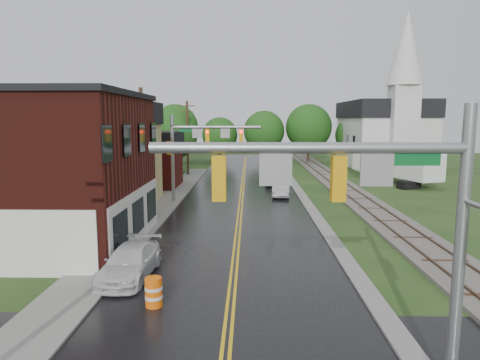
{
  "coord_description": "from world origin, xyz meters",
  "views": [
    {
      "loc": [
        0.67,
        -7.73,
        6.85
      ],
      "look_at": [
        0.17,
        15.7,
        3.5
      ],
      "focal_mm": 32.0,
      "sensor_mm": 36.0,
      "label": 1
    }
  ],
  "objects_px": {
    "church": "(385,126)",
    "sedan_silver": "(281,189)",
    "semi_trailer": "(394,161)",
    "tree_left_c": "(120,140)",
    "brick_building": "(7,169)",
    "construction_barrel": "(154,292)",
    "tree_left_b": "(51,131)",
    "pickup_white": "(130,262)",
    "traffic_signal_near": "(370,201)",
    "tree_left_e": "(173,135)",
    "suv_dark": "(275,180)",
    "utility_pole_c": "(188,137)",
    "utility_pole_b": "(143,150)",
    "traffic_signal_far": "(198,142)"
  },
  "relations": [
    {
      "from": "utility_pole_b",
      "to": "sedan_silver",
      "type": "xyz_separation_m",
      "value": [
        10.3,
        7.95,
        -4.02
      ]
    },
    {
      "from": "tree_left_c",
      "to": "construction_barrel",
      "type": "height_order",
      "value": "tree_left_c"
    },
    {
      "from": "utility_pole_b",
      "to": "construction_barrel",
      "type": "xyz_separation_m",
      "value": [
        3.98,
        -14.88,
        -4.17
      ]
    },
    {
      "from": "brick_building",
      "to": "utility_pole_b",
      "type": "distance_m",
      "value": 9.03
    },
    {
      "from": "brick_building",
      "to": "pickup_white",
      "type": "relative_size",
      "value": 3.04
    },
    {
      "from": "traffic_signal_near",
      "to": "tree_left_c",
      "type": "height_order",
      "value": "tree_left_c"
    },
    {
      "from": "suv_dark",
      "to": "sedan_silver",
      "type": "distance_m",
      "value": 6.29
    },
    {
      "from": "brick_building",
      "to": "pickup_white",
      "type": "bearing_deg",
      "value": -31.98
    },
    {
      "from": "traffic_signal_near",
      "to": "tree_left_c",
      "type": "relative_size",
      "value": 0.96
    },
    {
      "from": "traffic_signal_near",
      "to": "suv_dark",
      "type": "xyz_separation_m",
      "value": [
        -0.11,
        34.23,
        -4.35
      ]
    },
    {
      "from": "semi_trailer",
      "to": "tree_left_c",
      "type": "bearing_deg",
      "value": 178.16
    },
    {
      "from": "church",
      "to": "tree_left_c",
      "type": "xyz_separation_m",
      "value": [
        -33.85,
        -13.84,
        -1.32
      ]
    },
    {
      "from": "utility_pole_b",
      "to": "suv_dark",
      "type": "relative_size",
      "value": 2.02
    },
    {
      "from": "brick_building",
      "to": "pickup_white",
      "type": "height_order",
      "value": "brick_building"
    },
    {
      "from": "utility_pole_c",
      "to": "semi_trailer",
      "type": "distance_m",
      "value": 23.96
    },
    {
      "from": "utility_pole_b",
      "to": "utility_pole_c",
      "type": "height_order",
      "value": "same"
    },
    {
      "from": "utility_pole_b",
      "to": "utility_pole_c",
      "type": "bearing_deg",
      "value": 90.0
    },
    {
      "from": "pickup_white",
      "to": "brick_building",
      "type": "bearing_deg",
      "value": 150.87
    },
    {
      "from": "traffic_signal_near",
      "to": "semi_trailer",
      "type": "relative_size",
      "value": 0.59
    },
    {
      "from": "utility_pole_b",
      "to": "tree_left_b",
      "type": "relative_size",
      "value": 0.93
    },
    {
      "from": "brick_building",
      "to": "suv_dark",
      "type": "xyz_separation_m",
      "value": [
        15.85,
        21.23,
        -3.53
      ]
    },
    {
      "from": "traffic_signal_near",
      "to": "utility_pole_c",
      "type": "height_order",
      "value": "utility_pole_c"
    },
    {
      "from": "tree_left_e",
      "to": "utility_pole_c",
      "type": "bearing_deg",
      "value": -42.84
    },
    {
      "from": "sedan_silver",
      "to": "traffic_signal_near",
      "type": "bearing_deg",
      "value": -85.66
    },
    {
      "from": "brick_building",
      "to": "construction_barrel",
      "type": "distance_m",
      "value": 12.98
    },
    {
      "from": "tree_left_b",
      "to": "pickup_white",
      "type": "height_order",
      "value": "tree_left_b"
    },
    {
      "from": "tree_left_b",
      "to": "construction_barrel",
      "type": "relative_size",
      "value": 8.74
    },
    {
      "from": "pickup_white",
      "to": "utility_pole_c",
      "type": "bearing_deg",
      "value": 96.76
    },
    {
      "from": "brick_building",
      "to": "construction_barrel",
      "type": "bearing_deg",
      "value": -39.19
    },
    {
      "from": "semi_trailer",
      "to": "brick_building",
      "type": "bearing_deg",
      "value": -140.45
    },
    {
      "from": "utility_pole_b",
      "to": "suv_dark",
      "type": "height_order",
      "value": "utility_pole_b"
    },
    {
      "from": "tree_left_e",
      "to": "suv_dark",
      "type": "xyz_separation_m",
      "value": [
        12.21,
        -9.66,
        -4.19
      ]
    },
    {
      "from": "construction_barrel",
      "to": "tree_left_c",
      "type": "bearing_deg",
      "value": 108.6
    },
    {
      "from": "brick_building",
      "to": "tree_left_c",
      "type": "bearing_deg",
      "value": 93.14
    },
    {
      "from": "tree_left_c",
      "to": "suv_dark",
      "type": "xyz_separation_m",
      "value": [
        17.21,
        -3.66,
        -3.89
      ]
    },
    {
      "from": "church",
      "to": "sedan_silver",
      "type": "relative_size",
      "value": 4.72
    },
    {
      "from": "traffic_signal_near",
      "to": "tree_left_e",
      "type": "xyz_separation_m",
      "value": [
        -12.32,
        43.9,
        -0.16
      ]
    },
    {
      "from": "sedan_silver",
      "to": "pickup_white",
      "type": "bearing_deg",
      "value": -107.39
    },
    {
      "from": "tree_left_c",
      "to": "church",
      "type": "bearing_deg",
      "value": 22.24
    },
    {
      "from": "utility_pole_c",
      "to": "tree_left_e",
      "type": "distance_m",
      "value": 2.79
    },
    {
      "from": "church",
      "to": "traffic_signal_far",
      "type": "distance_m",
      "value": 35.59
    },
    {
      "from": "church",
      "to": "construction_barrel",
      "type": "distance_m",
      "value": 52.17
    },
    {
      "from": "church",
      "to": "suv_dark",
      "type": "xyz_separation_m",
      "value": [
        -16.63,
        -17.5,
        -5.21
      ]
    },
    {
      "from": "church",
      "to": "traffic_signal_far",
      "type": "bearing_deg",
      "value": -131.27
    },
    {
      "from": "tree_left_e",
      "to": "pickup_white",
      "type": "relative_size",
      "value": 1.73
    },
    {
      "from": "traffic_signal_near",
      "to": "tree_left_b",
      "type": "relative_size",
      "value": 0.76
    },
    {
      "from": "church",
      "to": "utility_pole_b",
      "type": "relative_size",
      "value": 2.22
    },
    {
      "from": "utility_pole_c",
      "to": "suv_dark",
      "type": "xyz_separation_m",
      "value": [
        10.17,
        -7.77,
        -4.1
      ]
    },
    {
      "from": "tree_left_e",
      "to": "suv_dark",
      "type": "relative_size",
      "value": 1.83
    },
    {
      "from": "construction_barrel",
      "to": "traffic_signal_far",
      "type": "bearing_deg",
      "value": 91.87
    }
  ]
}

